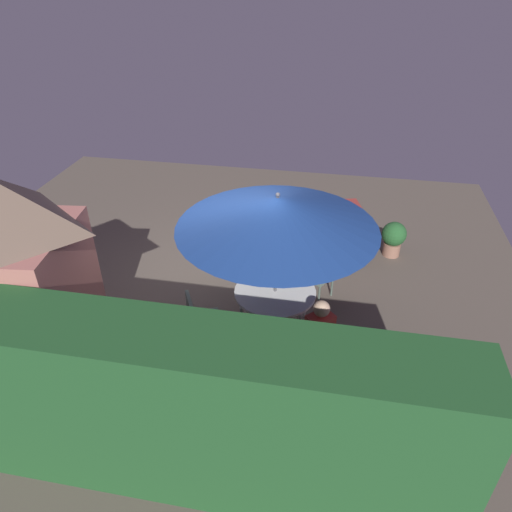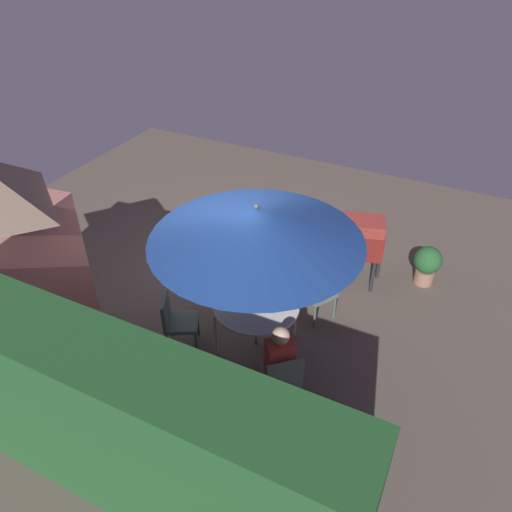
# 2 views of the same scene
# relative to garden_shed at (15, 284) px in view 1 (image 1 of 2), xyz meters

# --- Properties ---
(ground_plane) EXTENTS (11.00, 11.00, 0.00)m
(ground_plane) POSITION_rel_garden_shed_xyz_m (-1.91, -2.42, -1.53)
(ground_plane) COLOR brown
(hedge_backdrop) EXTENTS (6.86, 0.83, 2.07)m
(hedge_backdrop) POSITION_rel_garden_shed_xyz_m (-1.91, 1.08, -0.50)
(hedge_backdrop) COLOR #1E4C23
(hedge_backdrop) RESTS_ON ground
(garden_shed) EXTENTS (1.82, 1.73, 3.00)m
(garden_shed) POSITION_rel_garden_shed_xyz_m (0.00, 0.00, 0.00)
(garden_shed) COLOR #B26B60
(garden_shed) RESTS_ON ground
(patio_table) EXTENTS (1.21, 1.21, 0.77)m
(patio_table) POSITION_rel_garden_shed_xyz_m (-3.06, -1.45, -0.83)
(patio_table) COLOR white
(patio_table) RESTS_ON ground
(patio_umbrella) EXTENTS (2.77, 2.77, 2.36)m
(patio_umbrella) POSITION_rel_garden_shed_xyz_m (-3.06, -1.45, 0.54)
(patio_umbrella) COLOR #4C4C51
(patio_umbrella) RESTS_ON ground
(bbq_grill) EXTENTS (0.81, 0.67, 1.20)m
(bbq_grill) POSITION_rel_garden_shed_xyz_m (-3.92, -3.62, -0.68)
(bbq_grill) COLOR maroon
(bbq_grill) RESTS_ON ground
(chair_near_shed) EXTENTS (0.65, 0.65, 0.90)m
(chair_near_shed) POSITION_rel_garden_shed_xyz_m (-3.82, -0.62, -1.01)
(chair_near_shed) COLOR slate
(chair_near_shed) RESTS_ON ground
(chair_far_side) EXTENTS (0.63, 0.63, 0.90)m
(chair_far_side) POSITION_rel_garden_shed_xyz_m (-3.66, -2.51, -1.01)
(chair_far_side) COLOR slate
(chair_far_side) RESTS_ON ground
(chair_toward_hedge) EXTENTS (0.63, 0.62, 0.90)m
(chair_toward_hedge) POSITION_rel_garden_shed_xyz_m (-2.04, -0.92, -1.01)
(chair_toward_hedge) COLOR slate
(chair_toward_hedge) RESTS_ON ground
(potted_plant_by_shed) EXTENTS (0.47, 0.47, 0.70)m
(potted_plant_by_shed) POSITION_rel_garden_shed_xyz_m (-4.98, -4.05, -1.14)
(potted_plant_by_shed) COLOR #936651
(potted_plant_by_shed) RESTS_ON ground
(person_in_red) EXTENTS (0.41, 0.41, 1.26)m
(person_in_red) POSITION_rel_garden_shed_xyz_m (-3.76, -0.68, -0.75)
(person_in_red) COLOR #CC3D33
(person_in_red) RESTS_ON ground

